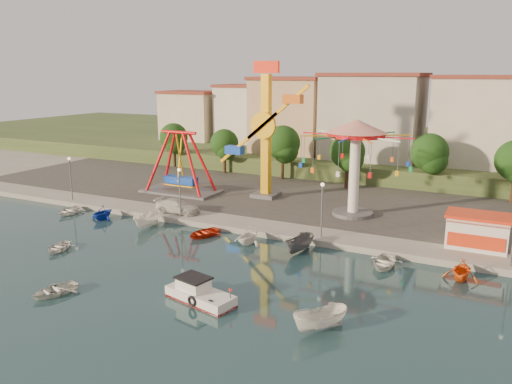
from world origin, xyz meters
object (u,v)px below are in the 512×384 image
Objects in this scene: pirate_ship_ride at (180,164)px; skiff at (320,320)px; rowboat_a at (58,247)px; kamikaze_tower at (268,135)px; van at (178,206)px; cabin_motorboat at (199,295)px; wave_swinger at (356,146)px.

pirate_ship_ride is 37.56m from skiff.
rowboat_a is 26.31m from skiff.
van is (-5.98, -10.74, -7.07)m from kamikaze_tower.
van is at bearing 56.95° from rowboat_a.
pirate_ship_ride is 12.25m from kamikaze_tower.
skiff is at bearing -130.56° from van.
cabin_motorboat is at bearing -144.85° from van.
cabin_motorboat is 17.33m from rowboat_a.
wave_swinger is 2.25× the size of van.
pirate_ship_ride is 1.94× the size of van.
rowboat_a is 14.06m from van.
kamikaze_tower is 1.42× the size of wave_swinger.
skiff is 28.07m from van.
pirate_ship_ride is 0.86× the size of wave_swinger.
cabin_motorboat reaches higher than skiff.
wave_swinger reaches higher than skiff.
kamikaze_tower is 14.18m from van.
van is at bearing 179.82° from skiff.
pirate_ship_ride reaches higher than van.
skiff is (9.05, -0.13, 0.27)m from cabin_motorboat.
kamikaze_tower is 29.39m from cabin_motorboat.
wave_swinger is (22.91, -0.44, 3.80)m from pirate_ship_ride.
pirate_ship_ride is 0.61× the size of kamikaze_tower.
wave_swinger is at bearing 137.76° from skiff.
pirate_ship_ride is 3.18× the size of rowboat_a.
pirate_ship_ride is 1.80× the size of cabin_motorboat.
van is at bearing 142.08° from cabin_motorboat.
kamikaze_tower is 4.19× the size of skiff.
wave_swinger is 31.07m from rowboat_a.
cabin_motorboat is at bearing -99.51° from wave_swinger.
wave_swinger is 25.84m from cabin_motorboat.
pirate_ship_ride is at bearing 140.06° from cabin_motorboat.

